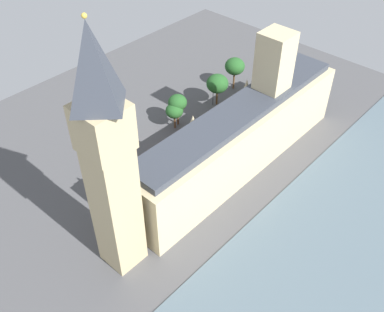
{
  "coord_description": "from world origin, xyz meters",
  "views": [
    {
      "loc": [
        -49.71,
        68.31,
        74.17
      ],
      "look_at": [
        1.0,
        13.17,
        9.31
      ],
      "focal_mm": 41.17,
      "sensor_mm": 36.0,
      "label": 1
    }
  ],
  "objects": [
    {
      "name": "ground_plane",
      "position": [
        0.0,
        0.0,
        0.0
      ],
      "size": [
        136.19,
        136.19,
        0.0
      ],
      "primitive_type": "plane",
      "color": "#4C4C4F"
    },
    {
      "name": "river_thames",
      "position": [
        -34.6,
        0.0,
        0.12
      ],
      "size": [
        37.0,
        122.58,
        0.25
      ],
      "primitive_type": "cube",
      "color": "slate",
      "rests_on": "ground"
    },
    {
      "name": "parliament_building",
      "position": [
        -2.0,
        -1.19,
        9.1
      ],
      "size": [
        12.55,
        65.69,
        31.29
      ],
      "color": "#CCBA8E",
      "rests_on": "ground"
    },
    {
      "name": "clock_tower",
      "position": [
        -2.64,
        37.6,
        26.51
      ],
      "size": [
        7.82,
        7.82,
        51.28
      ],
      "color": "tan",
      "rests_on": "ground"
    },
    {
      "name": "car_silver_midblock",
      "position": [
        12.21,
        -26.86,
        0.89
      ],
      "size": [
        2.22,
        4.62,
        1.74
      ],
      "rotation": [
        0.0,
        0.0,
        0.08
      ],
      "color": "#B7B7BC",
      "rests_on": "ground"
    },
    {
      "name": "car_blue_opposite_hall",
      "position": [
        10.99,
        -18.71,
        0.89
      ],
      "size": [
        2.18,
        4.62,
        1.74
      ],
      "rotation": [
        0.0,
        0.0,
        0.09
      ],
      "color": "navy",
      "rests_on": "ground"
    },
    {
      "name": "car_yellow_cab_kerbside",
      "position": [
        9.8,
        -7.96,
        0.89
      ],
      "size": [
        2.22,
        4.57,
        1.74
      ],
      "rotation": [
        0.0,
        0.0,
        0.11
      ],
      "color": "gold",
      "rests_on": "ground"
    },
    {
      "name": "double_decker_bus_trailing",
      "position": [
        11.96,
        0.41,
        2.63
      ],
      "size": [
        2.99,
        10.59,
        4.75
      ],
      "rotation": [
        0.0,
        0.0,
        3.18
      ],
      "color": "#B20C0F",
      "rests_on": "ground"
    },
    {
      "name": "double_decker_bus_near_tower",
      "position": [
        10.51,
        16.64,
        2.63
      ],
      "size": [
        2.96,
        10.59,
        4.75
      ],
      "rotation": [
        0.0,
        0.0,
        0.04
      ],
      "color": "red",
      "rests_on": "ground"
    },
    {
      "name": "pedestrian_under_trees",
      "position": [
        6.29,
        0.36,
        0.69
      ],
      "size": [
        0.58,
        0.65,
        1.54
      ],
      "rotation": [
        0.0,
        0.0,
        5.79
      ],
      "color": "black",
      "rests_on": "ground"
    },
    {
      "name": "pedestrian_far_end",
      "position": [
        5.76,
        4.94,
        0.7
      ],
      "size": [
        0.61,
        0.52,
        1.57
      ],
      "rotation": [
        0.0,
        0.0,
        1.78
      ],
      "color": "maroon",
      "rests_on": "ground"
    },
    {
      "name": "pedestrian_leading",
      "position": [
        6.64,
        -14.19,
        0.75
      ],
      "size": [
        0.64,
        0.69,
        1.66
      ],
      "rotation": [
        0.0,
        0.0,
        3.72
      ],
      "color": "gray",
      "rests_on": "ground"
    },
    {
      "name": "plane_tree_by_river_gate",
      "position": [
        20.53,
        -2.27,
        7.16
      ],
      "size": [
        5.17,
        5.17,
        9.42
      ],
      "color": "brown",
      "rests_on": "ground"
    },
    {
      "name": "plane_tree_corner",
      "position": [
        20.77,
        -27.46,
        7.7
      ],
      "size": [
        6.04,
        6.04,
        10.31
      ],
      "color": "brown",
      "rests_on": "ground"
    },
    {
      "name": "plane_tree_slot_10",
      "position": [
        20.07,
        -0.53,
        5.59
      ],
      "size": [
        4.84,
        4.84,
        7.69
      ],
      "color": "brown",
      "rests_on": "ground"
    },
    {
      "name": "plane_tree_slot_11",
      "position": [
        19.04,
        -17.28,
        6.97
      ],
      "size": [
        6.39,
        6.39,
        9.71
      ],
      "color": "brown",
      "rests_on": "ground"
    },
    {
      "name": "street_lamp_slot_12",
      "position": [
        19.64,
        -16.23,
        4.8
      ],
      "size": [
        0.56,
        0.56,
        6.97
      ],
      "color": "black",
      "rests_on": "ground"
    }
  ]
}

